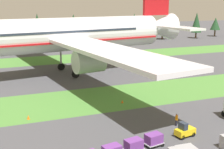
# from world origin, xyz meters

# --- Properties ---
(grass_strip_near) EXTENTS (320.00, 14.15, 0.01)m
(grass_strip_near) POSITION_xyz_m (0.00, 25.56, 0.00)
(grass_strip_near) COLOR #4C8438
(grass_strip_near) RESTS_ON ground
(grass_strip_far) EXTENTS (320.00, 14.15, 0.01)m
(grass_strip_far) POSITION_xyz_m (0.00, 65.87, 0.00)
(grass_strip_far) COLOR #4C8438
(grass_strip_far) RESTS_ON ground
(airliner) EXTENTS (66.28, 82.13, 26.01)m
(airliner) POSITION_xyz_m (-10.91, 45.96, 9.34)
(airliner) COLOR silver
(airliner) RESTS_ON ground
(baggage_tug) EXTENTS (2.79, 1.74, 1.97)m
(baggage_tug) POSITION_xyz_m (-2.84, 6.76, 0.81)
(baggage_tug) COLOR yellow
(baggage_tug) RESTS_ON ground
(cargo_dolly_lead) EXTENTS (2.43, 1.86, 1.55)m
(cargo_dolly_lead) POSITION_xyz_m (-7.79, 5.88, 0.92)
(cargo_dolly_lead) COLOR #A3A3A8
(cargo_dolly_lead) RESTS_ON ground
(cargo_dolly_second) EXTENTS (2.43, 1.86, 1.55)m
(cargo_dolly_second) POSITION_xyz_m (-10.64, 5.36, 0.92)
(cargo_dolly_second) COLOR #A3A3A8
(cargo_dolly_second) RESTS_ON ground
(ground_crew_marshaller) EXTENTS (0.49, 0.36, 1.74)m
(ground_crew_marshaller) POSITION_xyz_m (-1.82, 10.20, 0.95)
(ground_crew_marshaller) COLOR black
(ground_crew_marshaller) RESTS_ON ground
(taxiway_marker_0) EXTENTS (0.44, 0.44, 0.67)m
(taxiway_marker_0) POSITION_xyz_m (-20.58, 20.11, 0.33)
(taxiway_marker_0) COLOR orange
(taxiway_marker_0) RESTS_ON ground
(taxiway_marker_1) EXTENTS (0.44, 0.44, 0.48)m
(taxiway_marker_1) POSITION_xyz_m (-4.87, 21.97, 0.24)
(taxiway_marker_1) COLOR orange
(taxiway_marker_1) RESTS_ON ground
(distant_tree_line) EXTENTS (181.90, 8.15, 12.50)m
(distant_tree_line) POSITION_xyz_m (3.71, 96.64, 6.87)
(distant_tree_line) COLOR #4C3823
(distant_tree_line) RESTS_ON ground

